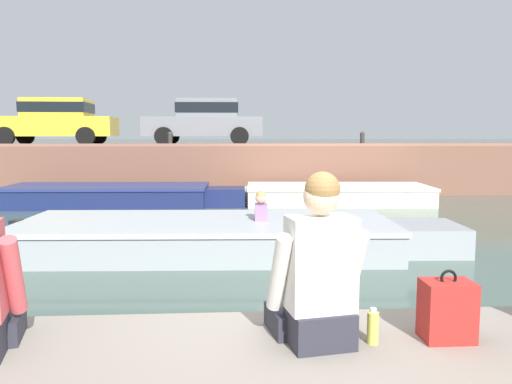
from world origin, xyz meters
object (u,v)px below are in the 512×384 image
(person_seated_right, at_px, (317,277))
(bottle_drink, at_px, (373,327))
(car_left_inner_grey, at_px, (205,120))
(mooring_bollard_mid, at_px, (170,138))
(car_leftmost_yellow, at_px, (55,120))
(boat_moored_west_navy, at_px, (118,196))
(mooring_bollard_east, at_px, (362,138))
(motorboat_passing, at_px, (225,236))
(backpack_on_ledge, at_px, (446,311))
(boat_moored_central_cream, at_px, (328,194))

(person_seated_right, xyz_separation_m, bottle_drink, (0.31, -0.05, -0.28))
(car_left_inner_grey, xyz_separation_m, mooring_bollard_mid, (-1.02, -1.70, -0.61))
(mooring_bollard_mid, height_order, bottle_drink, mooring_bollard_mid)
(car_leftmost_yellow, distance_m, bottle_drink, 16.13)
(mooring_bollard_mid, bearing_deg, boat_moored_west_navy, -121.68)
(car_left_inner_grey, bearing_deg, mooring_bollard_east, -18.79)
(motorboat_passing, height_order, bottle_drink, motorboat_passing)
(car_left_inner_grey, relative_size, mooring_bollard_mid, 8.99)
(car_leftmost_yellow, bearing_deg, boat_moored_west_navy, -52.70)
(person_seated_right, bearing_deg, bottle_drink, -8.82)
(boat_moored_west_navy, xyz_separation_m, motorboat_passing, (2.90, -5.55, -0.01))
(mooring_bollard_mid, relative_size, mooring_bollard_east, 1.00)
(bottle_drink, bearing_deg, mooring_bollard_mid, 101.06)
(person_seated_right, bearing_deg, car_leftmost_yellow, 113.09)
(mooring_bollard_east, xyz_separation_m, bottle_drink, (-3.49, -12.95, -0.95))
(motorboat_passing, relative_size, person_seated_right, 7.64)
(person_seated_right, bearing_deg, backpack_on_ledge, -0.59)
(boat_moored_central_cream, distance_m, motorboat_passing, 6.46)
(boat_moored_west_navy, bearing_deg, car_leftmost_yellow, 127.30)
(boat_moored_central_cream, height_order, bottle_drink, bottle_drink)
(person_seated_right, bearing_deg, boat_moored_central_cream, 77.95)
(boat_moored_central_cream, height_order, backpack_on_ledge, backpack_on_ledge)
(boat_moored_west_navy, bearing_deg, person_seated_right, -72.57)
(mooring_bollard_mid, distance_m, mooring_bollard_east, 6.02)
(motorboat_passing, xyz_separation_m, bottle_drink, (0.84, -5.44, 0.60))
(backpack_on_ledge, bearing_deg, car_left_inner_grey, 97.60)
(boat_moored_west_navy, xyz_separation_m, boat_moored_central_cream, (5.82, 0.21, -0.03))
(boat_moored_central_cream, xyz_separation_m, person_seated_right, (-2.38, -11.15, 0.89))
(motorboat_passing, distance_m, mooring_bollard_east, 8.81)
(mooring_bollard_east, bearing_deg, bottle_drink, -105.07)
(car_left_inner_grey, xyz_separation_m, backpack_on_ledge, (1.95, -14.62, -1.48))
(mooring_bollard_east, bearing_deg, car_left_inner_grey, 161.21)
(motorboat_passing, relative_size, car_left_inner_grey, 1.84)
(car_leftmost_yellow, height_order, person_seated_right, car_leftmost_yellow)
(boat_moored_west_navy, xyz_separation_m, mooring_bollard_east, (7.23, 1.96, 1.53))
(motorboat_passing, bearing_deg, person_seated_right, -84.35)
(boat_moored_west_navy, relative_size, motorboat_passing, 0.87)
(bottle_drink, bearing_deg, car_leftmost_yellow, 114.03)
(bottle_drink, bearing_deg, boat_moored_central_cream, 79.51)
(mooring_bollard_east, xyz_separation_m, backpack_on_ledge, (-3.05, -12.91, -0.87))
(car_left_inner_grey, relative_size, person_seated_right, 4.14)
(boat_moored_west_navy, relative_size, car_left_inner_grey, 1.61)
(boat_moored_central_cream, distance_m, car_left_inner_grey, 5.43)
(mooring_bollard_east, relative_size, backpack_on_ledge, 1.09)
(motorboat_passing, distance_m, car_leftmost_yellow, 11.05)
(mooring_bollard_east, bearing_deg, boat_moored_west_navy, -164.82)
(car_left_inner_grey, relative_size, backpack_on_ledge, 9.80)
(boat_moored_central_cream, bearing_deg, mooring_bollard_mid, 159.17)
(backpack_on_ledge, bearing_deg, person_seated_right, 179.41)
(boat_moored_central_cream, xyz_separation_m, car_leftmost_yellow, (-8.61, 3.46, 2.17))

